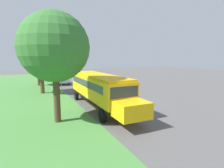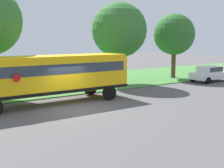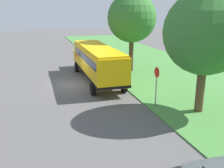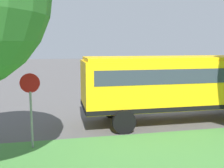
# 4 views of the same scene
# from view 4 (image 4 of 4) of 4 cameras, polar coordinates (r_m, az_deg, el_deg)

# --- Properties ---
(ground_plane) EXTENTS (120.00, 120.00, 0.00)m
(ground_plane) POSITION_cam_4_polar(r_m,az_deg,el_deg) (15.58, 11.24, -5.44)
(ground_plane) COLOR #565454
(school_bus) EXTENTS (2.84, 12.42, 3.16)m
(school_bus) POSITION_cam_4_polar(r_m,az_deg,el_deg) (13.44, 17.89, 0.47)
(school_bus) COLOR yellow
(school_bus) RESTS_ON ground
(stop_sign) EXTENTS (0.08, 0.68, 2.74)m
(stop_sign) POSITION_cam_4_polar(r_m,az_deg,el_deg) (9.57, -17.28, -3.74)
(stop_sign) COLOR gray
(stop_sign) RESTS_ON ground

